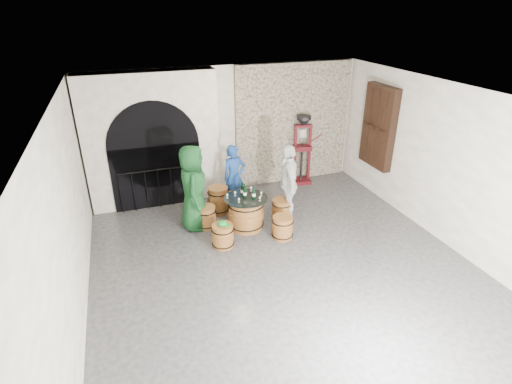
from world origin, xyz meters
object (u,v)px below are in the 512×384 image
object	(u,v)px
barrel_stool_near_right	(283,227)
wine_bottle_right	(242,190)
person_blue	(234,177)
barrel_table	(246,213)
wine_bottle_center	(254,193)
corking_press	(303,145)
wine_bottle_left	(245,192)
side_barrel	(218,200)
barrel_stool_far	(236,200)
barrel_stool_near_left	(223,236)
person_green	(193,188)
barrel_stool_right	(282,210)
barrel_stool_left	(206,217)
person_white	(288,183)

from	to	relation	value
barrel_stool_near_right	wine_bottle_right	distance (m)	1.19
barrel_stool_near_right	person_blue	world-z (taller)	person_blue
barrel_table	person_blue	xyz separation A→B (m)	(0.05, 1.05, 0.42)
wine_bottle_center	corking_press	world-z (taller)	corking_press
wine_bottle_left	side_barrel	distance (m)	1.09
barrel_stool_far	barrel_stool_near_right	bearing A→B (deg)	-70.12
barrel_stool_near_left	barrel_table	bearing A→B (deg)	40.25
person_green	wine_bottle_center	xyz separation A→B (m)	(1.20, -0.51, -0.09)
person_green	corking_press	bearing A→B (deg)	-55.30
barrel_stool_right	wine_bottle_center	bearing A→B (deg)	-165.01
barrel_stool_near_right	side_barrel	distance (m)	1.83
barrel_stool_near_left	wine_bottle_center	world-z (taller)	wine_bottle_center
wine_bottle_left	barrel_stool_left	bearing A→B (deg)	159.32
barrel_stool_right	wine_bottle_center	world-z (taller)	wine_bottle_center
side_barrel	corking_press	size ratio (longest dim) A/B	0.35
wine_bottle_left	barrel_stool_far	bearing A→B (deg)	86.23
wine_bottle_left	barrel_stool_near_left	bearing A→B (deg)	-138.82
barrel_stool_near_left	wine_bottle_left	world-z (taller)	wine_bottle_left
side_barrel	corking_press	xyz separation A→B (m)	(2.59, 0.97, 0.77)
barrel_stool_left	barrel_stool_far	xyz separation A→B (m)	(0.88, 0.58, 0.00)
barrel_stool_near_right	wine_bottle_right	size ratio (longest dim) A/B	1.54
person_white	side_barrel	world-z (taller)	person_white
person_white	barrel_stool_left	bearing A→B (deg)	-84.48
barrel_stool_left	barrel_stool_near_right	distance (m)	1.73
person_blue	corking_press	distance (m)	2.30
barrel_stool_right	barrel_stool_near_left	world-z (taller)	same
wine_bottle_left	person_green	bearing A→B (deg)	159.34
barrel_table	barrel_stool_right	world-z (taller)	barrel_table
barrel_stool_near_left	barrel_stool_near_right	bearing A→B (deg)	-3.65
barrel_stool_far	wine_bottle_left	bearing A→B (deg)	-93.77
side_barrel	barrel_stool_near_left	bearing A→B (deg)	-100.76
barrel_stool_near_right	barrel_stool_near_left	size ratio (longest dim) A/B	1.00
barrel_stool_right	person_blue	bearing A→B (deg)	131.01
barrel_stool_near_left	wine_bottle_left	xyz separation A→B (m)	(0.66, 0.58, 0.62)
person_green	wine_bottle_left	bearing A→B (deg)	-99.91
barrel_stool_near_right	person_blue	bearing A→B (deg)	107.92
wine_bottle_right	corking_press	distance (m)	2.80
person_blue	barrel_stool_near_right	bearing A→B (deg)	-83.10
barrel_stool_near_right	barrel_stool_far	bearing A→B (deg)	109.88
barrel_table	person_green	xyz separation A→B (m)	(-1.06, 0.40, 0.59)
barrel_stool_right	barrel_stool_left	bearing A→B (deg)	172.50
barrel_stool_near_right	barrel_stool_near_left	bearing A→B (deg)	176.35
barrel_table	barrel_stool_right	size ratio (longest dim) A/B	1.91
barrel_stool_near_right	person_blue	distance (m)	1.87
wine_bottle_center	corking_press	size ratio (longest dim) A/B	0.17
barrel_stool_near_left	person_blue	bearing A→B (deg)	65.83
barrel_stool_right	wine_bottle_right	world-z (taller)	wine_bottle_right
side_barrel	wine_bottle_center	bearing A→B (deg)	-60.72
person_green	barrel_table	bearing A→B (deg)	-99.85
barrel_stool_left	wine_bottle_center	bearing A→B (deg)	-23.42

